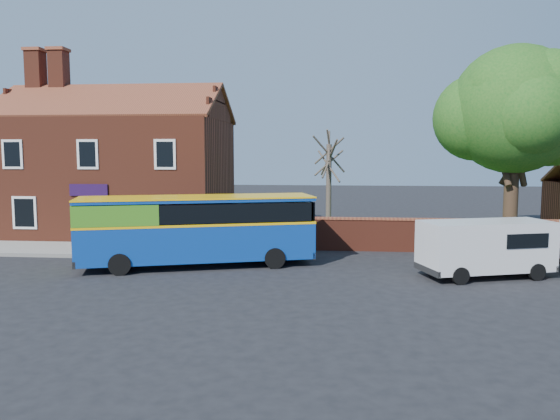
# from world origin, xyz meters

# --- Properties ---
(ground) EXTENTS (120.00, 120.00, 0.00)m
(ground) POSITION_xyz_m (0.00, 0.00, 0.00)
(ground) COLOR black
(ground) RESTS_ON ground
(pavement) EXTENTS (18.00, 3.50, 0.12)m
(pavement) POSITION_xyz_m (-7.00, 5.75, 0.06)
(pavement) COLOR gray
(pavement) RESTS_ON ground
(kerb) EXTENTS (18.00, 0.15, 0.14)m
(kerb) POSITION_xyz_m (-7.00, 4.00, 0.07)
(kerb) COLOR slate
(kerb) RESTS_ON ground
(grass_strip) EXTENTS (26.00, 12.00, 0.04)m
(grass_strip) POSITION_xyz_m (13.00, 13.00, 0.02)
(grass_strip) COLOR #426B28
(grass_strip) RESTS_ON ground
(shop_building) EXTENTS (12.30, 8.13, 10.50)m
(shop_building) POSITION_xyz_m (-7.02, 11.50, 3.41)
(shop_building) COLOR maroon
(shop_building) RESTS_ON ground
(boundary_wall) EXTENTS (22.00, 0.38, 1.60)m
(boundary_wall) POSITION_xyz_m (13.00, 7.00, 0.81)
(boundary_wall) COLOR maroon
(boundary_wall) RESTS_ON ground
(bus) EXTENTS (9.79, 5.14, 2.90)m
(bus) POSITION_xyz_m (-0.51, 2.67, 1.65)
(bus) COLOR #0E3C9B
(bus) RESTS_ON ground
(van_near) EXTENTS (5.19, 3.29, 2.12)m
(van_near) POSITION_xyz_m (11.09, 1.87, 1.19)
(van_near) COLOR silver
(van_near) RESTS_ON ground
(large_tree) EXTENTS (8.38, 6.63, 10.23)m
(large_tree) POSITION_xyz_m (14.77, 10.87, 6.70)
(large_tree) COLOR black
(large_tree) RESTS_ON ground
(bare_tree) EXTENTS (2.10, 2.51, 5.61)m
(bare_tree) POSITION_xyz_m (5.10, 10.98, 2.88)
(bare_tree) COLOR #4C4238
(bare_tree) RESTS_ON ground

